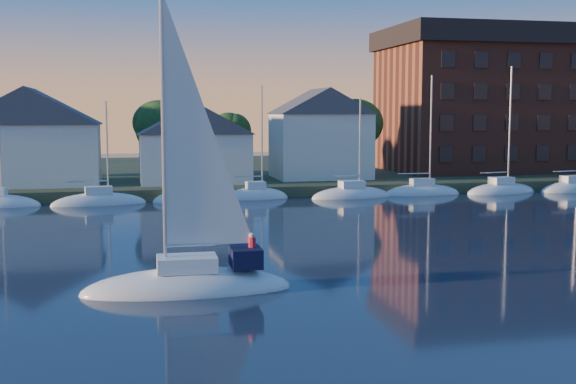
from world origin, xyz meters
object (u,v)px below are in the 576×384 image
object	(u,v)px
clubhouse_west	(31,135)
condo_block	(509,99)
hero_sailboat	(191,278)
clubhouse_centre	(194,142)
clubhouse_east	(320,132)

from	to	relation	value
clubhouse_west	condo_block	world-z (taller)	condo_block
clubhouse_west	hero_sailboat	bearing A→B (deg)	-74.47
condo_block	hero_sailboat	xyz separation A→B (m)	(-44.06, -49.93, -9.17)
clubhouse_west	clubhouse_centre	distance (m)	16.05
clubhouse_centre	condo_block	size ratio (longest dim) A/B	0.37
clubhouse_east	condo_block	world-z (taller)	condo_block
condo_block	hero_sailboat	bearing A→B (deg)	-131.43
clubhouse_centre	hero_sailboat	world-z (taller)	hero_sailboat
hero_sailboat	clubhouse_west	bearing A→B (deg)	-73.25
clubhouse_west	condo_block	size ratio (longest dim) A/B	0.44
clubhouse_west	clubhouse_centre	size ratio (longest dim) A/B	1.18
clubhouse_east	clubhouse_centre	bearing A→B (deg)	-171.87
clubhouse_east	hero_sailboat	world-z (taller)	hero_sailboat
clubhouse_centre	clubhouse_east	bearing A→B (deg)	8.13
condo_block	clubhouse_west	bearing A→B (deg)	-172.93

